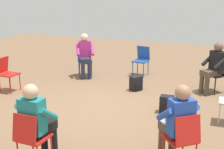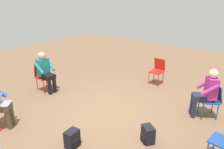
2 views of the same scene
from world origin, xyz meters
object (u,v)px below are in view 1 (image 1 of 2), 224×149
(chair_southeast, at_px, (85,59))
(person_in_black, at_px, (214,65))
(chair_east, at_px, (7,72))
(chair_northwest, at_px, (183,137))
(chair_southwest, at_px, (218,72))
(person_in_teal, at_px, (37,118))
(backpack_near_laptop_user, at_px, (167,105))
(chair_south, at_px, (142,59))
(person_in_magenta, at_px, (85,53))
(backpack_by_empty_chair, at_px, (136,84))
(person_with_laptop, at_px, (177,119))
(chair_north, at_px, (31,136))

(chair_southeast, distance_m, person_in_black, 3.61)
(chair_east, bearing_deg, chair_northwest, 70.73)
(chair_southeast, distance_m, chair_southwest, 3.71)
(chair_southwest, bearing_deg, person_in_teal, 104.26)
(chair_southeast, distance_m, chair_northwest, 5.20)
(backpack_near_laptop_user, bearing_deg, chair_east, 1.26)
(person_in_teal, bearing_deg, chair_south, 90.51)
(chair_southeast, bearing_deg, person_in_teal, 76.91)
(person_in_teal, height_order, person_in_magenta, same)
(chair_southwest, distance_m, chair_northwest, 3.76)
(chair_south, bearing_deg, backpack_by_empty_chair, 108.55)
(backpack_near_laptop_user, bearing_deg, person_in_magenta, -32.75)
(person_with_laptop, relative_size, backpack_by_empty_chair, 3.44)
(person_in_teal, relative_size, person_in_black, 1.00)
(chair_southeast, height_order, chair_southwest, same)
(person_in_teal, relative_size, backpack_by_empty_chair, 3.44)
(chair_southeast, distance_m, person_with_laptop, 5.03)
(chair_east, height_order, person_in_black, person_in_black)
(chair_north, distance_m, chair_northwest, 2.14)
(chair_southwest, relative_size, backpack_near_laptop_user, 2.36)
(person_in_black, bearing_deg, person_with_laptop, 127.58)
(chair_east, distance_m, backpack_near_laptop_user, 4.00)
(person_with_laptop, xyz_separation_m, person_in_black, (-0.25, -3.50, 0.00))
(person_in_magenta, height_order, person_in_black, same)
(person_in_magenta, xyz_separation_m, backpack_near_laptop_user, (-2.75, 1.77, -0.54))
(person_with_laptop, bearing_deg, chair_southeast, 91.42)
(chair_north, bearing_deg, backpack_by_empty_chair, 86.23)
(backpack_by_empty_chair, bearing_deg, backpack_near_laptop_user, 131.96)
(chair_southwest, relative_size, person_in_teal, 0.69)
(chair_southwest, xyz_separation_m, backpack_by_empty_chair, (1.90, 0.65, -0.34))
(chair_north, relative_size, chair_southeast, 1.00)
(backpack_near_laptop_user, bearing_deg, chair_northwest, 107.83)
(chair_southwest, relative_size, person_in_magenta, 0.69)
(chair_southwest, distance_m, person_with_laptop, 3.64)
(backpack_near_laptop_user, bearing_deg, chair_south, -62.83)
(chair_southwest, height_order, chair_east, same)
(person_in_teal, distance_m, person_in_black, 4.73)
(chair_east, height_order, person_in_magenta, person_in_magenta)
(chair_southwest, relative_size, chair_northwest, 1.00)
(chair_south, distance_m, backpack_near_laptop_user, 2.85)
(chair_southeast, distance_m, backpack_near_laptop_user, 3.43)
(chair_north, relative_size, chair_south, 1.00)
(person_in_magenta, xyz_separation_m, person_in_black, (-3.51, 0.10, 0.00))
(backpack_by_empty_chair, bearing_deg, chair_south, -79.01)
(chair_southwest, height_order, backpack_near_laptop_user, chair_southwest)
(chair_south, height_order, backpack_near_laptop_user, chair_south)
(chair_southwest, bearing_deg, chair_east, 62.68)
(chair_southwest, distance_m, person_in_teal, 4.89)
(person_in_black, xyz_separation_m, backpack_near_laptop_user, (0.77, 1.66, -0.54))
(person_in_magenta, bearing_deg, person_in_black, 147.03)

